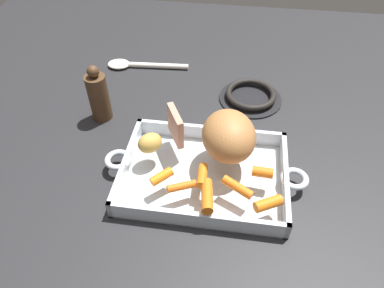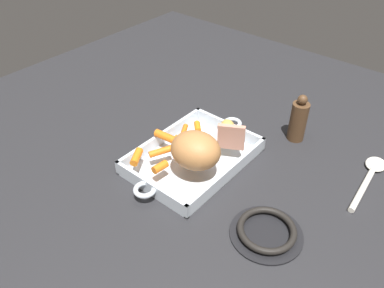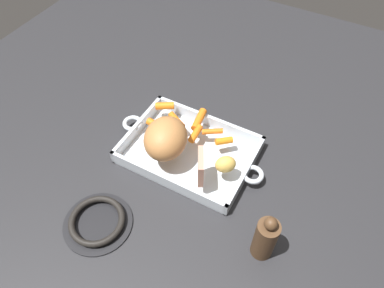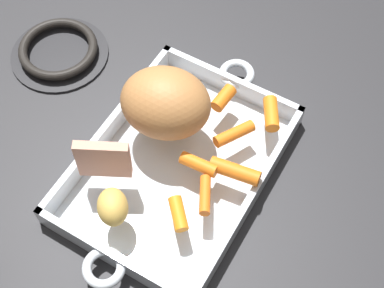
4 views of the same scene
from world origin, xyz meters
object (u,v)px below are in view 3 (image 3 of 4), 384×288
(potato_whole, at_px, (226,164))
(baby_carrot_northeast, at_px, (199,120))
(roast_slice_thin, at_px, (201,167))
(pepper_mill, at_px, (265,238))
(baby_carrot_short, at_px, (224,141))
(baby_carrot_northwest, at_px, (177,120))
(pork_roast, at_px, (166,138))
(baby_carrot_center_right, at_px, (165,106))
(roasting_dish, at_px, (189,151))
(baby_carrot_southwest, at_px, (194,133))
(baby_carrot_long, at_px, (212,131))
(baby_carrot_center_left, at_px, (154,124))
(stove_burner_rear, at_px, (97,222))

(potato_whole, bearing_deg, baby_carrot_northeast, -39.91)
(roast_slice_thin, distance_m, pepper_mill, 0.23)
(roast_slice_thin, distance_m, baby_carrot_short, 0.12)
(baby_carrot_northeast, distance_m, potato_whole, 0.17)
(baby_carrot_northwest, xyz_separation_m, pepper_mill, (-0.35, 0.22, 0.02))
(pork_roast, relative_size, baby_carrot_center_right, 2.44)
(roasting_dish, xyz_separation_m, roast_slice_thin, (-0.07, 0.07, 0.06))
(baby_carrot_short, height_order, baby_carrot_northeast, baby_carrot_northeast)
(baby_carrot_center_right, bearing_deg, pork_roast, 122.89)
(baby_carrot_short, bearing_deg, baby_carrot_southwest, 9.46)
(pork_roast, bearing_deg, baby_carrot_long, -125.95)
(roast_slice_thin, height_order, baby_carrot_northwest, roast_slice_thin)
(roast_slice_thin, height_order, baby_carrot_northeast, roast_slice_thin)
(baby_carrot_southwest, bearing_deg, baby_carrot_center_left, 12.24)
(roast_slice_thin, distance_m, baby_carrot_center_left, 0.21)
(roast_slice_thin, relative_size, baby_carrot_southwest, 1.33)
(roasting_dish, xyz_separation_m, pepper_mill, (-0.28, 0.16, 0.05))
(baby_carrot_southwest, height_order, stove_burner_rear, baby_carrot_southwest)
(baby_carrot_northwest, height_order, potato_whole, potato_whole)
(pork_roast, xyz_separation_m, baby_carrot_southwest, (-0.04, -0.08, -0.04))
(baby_carrot_long, distance_m, baby_carrot_northeast, 0.05)
(baby_carrot_center_right, bearing_deg, baby_carrot_center_left, 98.04)
(baby_carrot_long, xyz_separation_m, pepper_mill, (-0.24, 0.23, 0.02))
(roast_slice_thin, height_order, baby_carrot_long, roast_slice_thin)
(baby_carrot_center_left, bearing_deg, roast_slice_thin, 156.25)
(roasting_dish, relative_size, stove_burner_rear, 2.58)
(baby_carrot_short, height_order, baby_carrot_northwest, same)
(pork_roast, relative_size, potato_whole, 2.45)
(baby_carrot_short, xyz_separation_m, baby_carrot_center_left, (0.20, 0.04, 0.00))
(baby_carrot_southwest, height_order, baby_carrot_northwest, same)
(roasting_dish, xyz_separation_m, baby_carrot_southwest, (0.00, -0.04, 0.04))
(baby_carrot_northwest, relative_size, potato_whole, 1.19)
(baby_carrot_northeast, bearing_deg, pork_roast, 77.42)
(baby_carrot_long, relative_size, baby_carrot_northwest, 0.91)
(baby_carrot_center_right, xyz_separation_m, stove_burner_rear, (-0.04, 0.37, -0.04))
(baby_carrot_northwest, xyz_separation_m, potato_whole, (-0.19, 0.08, 0.01))
(baby_carrot_southwest, distance_m, baby_carrot_northwest, 0.07)
(roasting_dish, height_order, baby_carrot_southwest, baby_carrot_southwest)
(baby_carrot_long, xyz_separation_m, stove_burner_rear, (0.13, 0.35, -0.04))
(baby_carrot_short, xyz_separation_m, baby_carrot_southwest, (0.08, 0.01, -0.00))
(baby_carrot_northwest, height_order, stove_burner_rear, baby_carrot_northwest)
(baby_carrot_long, bearing_deg, stove_burner_rear, 70.38)
(pork_roast, relative_size, baby_carrot_northeast, 1.83)
(pork_roast, relative_size, baby_carrot_northwest, 2.06)
(baby_carrot_northeast, distance_m, baby_carrot_center_left, 0.13)
(baby_carrot_center_left, bearing_deg, baby_carrot_short, -168.93)
(baby_carrot_northeast, relative_size, stove_burner_rear, 0.43)
(baby_carrot_long, distance_m, baby_carrot_northwest, 0.11)
(baby_carrot_northwest, bearing_deg, baby_carrot_short, 178.07)
(roasting_dish, xyz_separation_m, pork_roast, (0.04, 0.04, 0.08))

